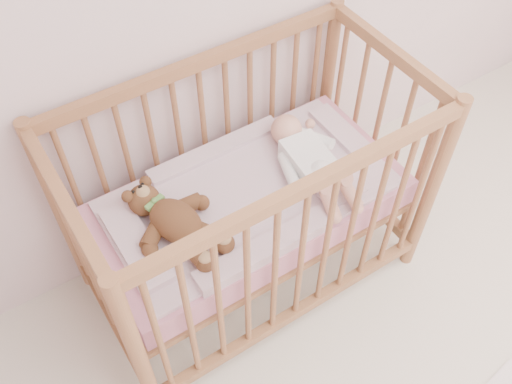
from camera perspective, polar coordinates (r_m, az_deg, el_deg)
crib at (r=2.27m, az=-0.68°, el=-1.10°), size 1.36×0.76×1.00m
mattress at (r=2.29m, az=-0.68°, el=-1.33°), size 1.22×0.62×0.13m
blanket at (r=2.23m, az=-0.70°, el=-0.14°), size 1.10×0.58×0.06m
baby at (r=2.26m, az=5.21°, el=3.53°), size 0.33×0.60×0.14m
teddy_bear at (r=2.06m, az=-8.04°, el=-2.78°), size 0.47×0.56×0.13m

